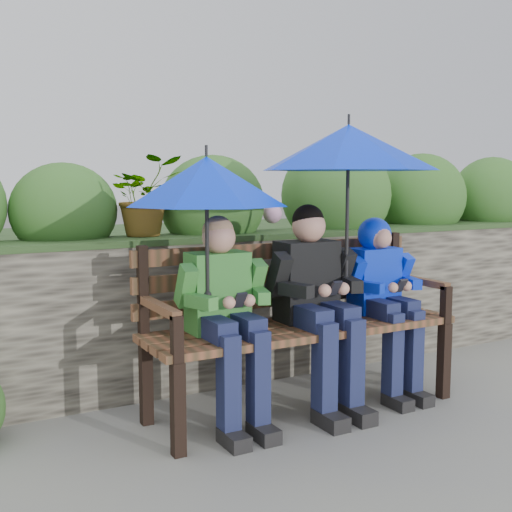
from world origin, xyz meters
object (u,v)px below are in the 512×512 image
park_bench (296,313)px  boy_right (383,288)px  umbrella_right (348,148)px  boy_left (226,309)px  boy_middle (316,296)px  umbrella_left (207,181)px

park_bench → boy_right: 0.63m
boy_right → umbrella_right: size_ratio=1.08×
park_bench → boy_left: size_ratio=1.63×
park_bench → umbrella_right: bearing=-22.3°
boy_middle → park_bench: bearing=128.5°
boy_middle → boy_right: boy_middle is taller
boy_middle → umbrella_right: size_ratio=1.17×
park_bench → boy_right: boy_right is taller
boy_left → boy_middle: 0.61m
boy_left → umbrella_right: bearing=-1.5°
boy_left → boy_middle: (0.61, -0.01, 0.02)m
umbrella_left → boy_left: bearing=-2.1°
park_bench → boy_right: size_ratio=1.69×
umbrella_left → boy_middle: bearing=-0.8°
boy_right → umbrella_left: bearing=-179.4°
boy_middle → umbrella_right: (0.21, -0.02, 0.89)m
umbrella_left → umbrella_right: size_ratio=0.84×
boy_right → umbrella_left: (-1.25, -0.01, 0.69)m
umbrella_right → park_bench: bearing=157.7°
park_bench → umbrella_right: 1.05m
boy_left → boy_right: (1.14, 0.02, 0.02)m
boy_middle → umbrella_left: (-0.72, 0.01, 0.69)m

